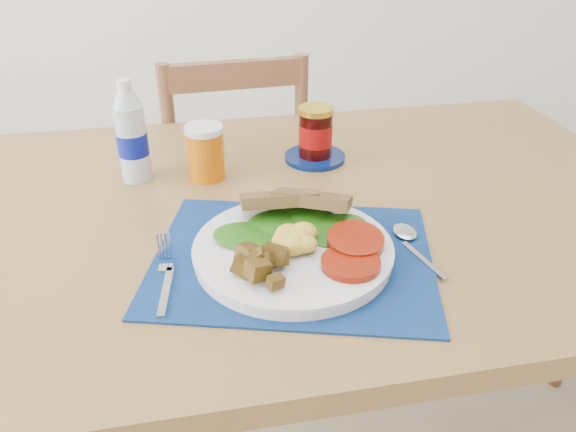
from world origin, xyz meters
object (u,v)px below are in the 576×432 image
(breakfast_plate, at_px, (290,247))
(juice_glass, at_px, (206,154))
(jam_on_saucer, at_px, (315,137))
(chair_far, at_px, (234,167))
(water_bottle, at_px, (132,137))

(breakfast_plate, height_order, juice_glass, juice_glass)
(juice_glass, xyz_separation_m, jam_on_saucer, (0.23, 0.04, 0.00))
(breakfast_plate, bearing_deg, jam_on_saucer, 81.99)
(chair_far, height_order, water_bottle, chair_far)
(chair_far, bearing_deg, juice_glass, 75.38)
(chair_far, bearing_deg, jam_on_saucer, 105.59)
(chair_far, distance_m, breakfast_plate, 0.80)
(water_bottle, bearing_deg, breakfast_plate, -54.36)
(breakfast_plate, xyz_separation_m, water_bottle, (-0.24, 0.34, 0.06))
(breakfast_plate, distance_m, jam_on_saucer, 0.38)
(juice_glass, bearing_deg, chair_far, 78.44)
(chair_far, xyz_separation_m, juice_glass, (-0.09, -0.45, 0.25))
(chair_far, relative_size, water_bottle, 5.40)
(breakfast_plate, height_order, jam_on_saucer, jam_on_saucer)
(chair_far, distance_m, water_bottle, 0.56)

